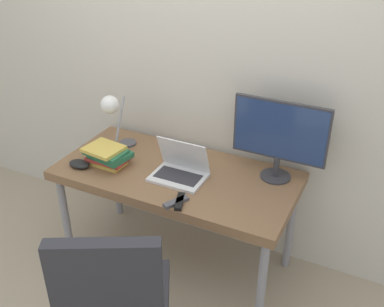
{
  "coord_description": "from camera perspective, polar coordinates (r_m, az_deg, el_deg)",
  "views": [
    {
      "loc": [
        1.12,
        -1.71,
        2.18
      ],
      "look_at": [
        0.13,
        0.32,
        0.91
      ],
      "focal_mm": 42.0,
      "sensor_mm": 36.0,
      "label": 1
    }
  ],
  "objects": [
    {
      "name": "desk_lamp",
      "position": [
        2.88,
        -10.05,
        5.38
      ],
      "size": [
        0.12,
        0.27,
        0.41
      ],
      "color": "#4C4C51",
      "rests_on": "desk"
    },
    {
      "name": "tv_remote",
      "position": [
        2.49,
        -1.58,
        -6.11
      ],
      "size": [
        0.09,
        0.16,
        0.02
      ],
      "color": "black",
      "rests_on": "desk"
    },
    {
      "name": "desk",
      "position": [
        2.8,
        -2.02,
        -3.49
      ],
      "size": [
        1.48,
        0.71,
        0.73
      ],
      "color": "brown",
      "rests_on": "ground_plane"
    },
    {
      "name": "wall_back",
      "position": [
        2.87,
        1.77,
        11.46
      ],
      "size": [
        8.0,
        0.05,
        2.6
      ],
      "color": "beige",
      "rests_on": "ground_plane"
    },
    {
      "name": "monitor",
      "position": [
        2.62,
        11.09,
        2.34
      ],
      "size": [
        0.56,
        0.18,
        0.49
      ],
      "color": "#333338",
      "rests_on": "desk"
    },
    {
      "name": "book_stack",
      "position": [
        2.85,
        -10.64,
        -0.21
      ],
      "size": [
        0.28,
        0.24,
        0.13
      ],
      "color": "gold",
      "rests_on": "desk"
    },
    {
      "name": "media_remote",
      "position": [
        2.48,
        -2.04,
        -6.17
      ],
      "size": [
        0.11,
        0.15,
        0.02
      ],
      "color": "#4C4C51",
      "rests_on": "desk"
    },
    {
      "name": "game_controller",
      "position": [
        2.89,
        -14.1,
        -1.29
      ],
      "size": [
        0.14,
        0.09,
        0.04
      ],
      "color": "black",
      "rests_on": "desk"
    },
    {
      "name": "ground_plane",
      "position": [
        2.99,
        -5.14,
        -17.63
      ],
      "size": [
        12.0,
        12.0,
        0.0
      ],
      "primitive_type": "plane",
      "color": "tan"
    },
    {
      "name": "office_chair",
      "position": [
        2.25,
        -9.91,
        -17.61
      ],
      "size": [
        0.67,
        0.65,
        0.98
      ],
      "color": "black",
      "rests_on": "ground_plane"
    },
    {
      "name": "laptop",
      "position": [
        2.69,
        -1.54,
        -2.08
      ],
      "size": [
        0.32,
        0.23,
        0.23
      ],
      "color": "silver",
      "rests_on": "desk"
    }
  ]
}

